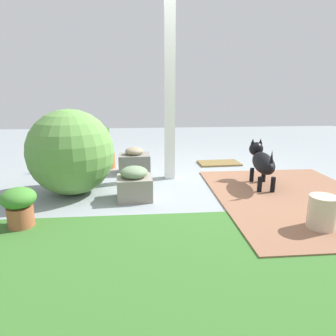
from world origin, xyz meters
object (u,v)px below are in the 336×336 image
porch_pillar (170,86)px  ceramic_urn (322,213)px  stone_planter_nearest (134,161)px  terracotta_pot_tall (105,154)px  terracotta_pot_spiky (62,154)px  dog (262,161)px  round_shrub (71,152)px  stone_planter_mid (134,184)px  terracotta_pot_broad (19,205)px  doormat (219,163)px

porch_pillar → ceramic_urn: porch_pillar is taller
stone_planter_nearest → terracotta_pot_tall: (0.48, -0.32, 0.06)m
terracotta_pot_tall → terracotta_pot_spiky: bearing=10.8°
stone_planter_nearest → dog: bearing=153.8°
round_shrub → dog: (-2.39, -0.06, -0.18)m
terracotta_pot_spiky → ceramic_urn: size_ratio=1.73×
round_shrub → ceramic_urn: (-2.46, 1.21, -0.35)m
stone_planter_mid → round_shrub: bearing=-19.3°
ceramic_urn → stone_planter_mid: bearing=-28.8°
porch_pillar → terracotta_pot_tall: porch_pillar is taller
terracotta_pot_broad → doormat: bearing=-138.2°
stone_planter_nearest → terracotta_pot_tall: 0.58m
dog → terracotta_pot_tall: bearing=-28.0°
stone_planter_nearest → terracotta_pot_broad: stone_planter_nearest is taller
ceramic_urn → stone_planter_nearest: bearing=-50.2°
stone_planter_mid → round_shrub: size_ratio=0.41×
stone_planter_nearest → round_shrub: size_ratio=0.47×
terracotta_pot_tall → doormat: size_ratio=0.94×
terracotta_pot_spiky → dog: 2.97m
terracotta_pot_tall → dog: size_ratio=0.77×
stone_planter_nearest → dog: size_ratio=0.56×
round_shrub → stone_planter_mid: bearing=160.7°
stone_planter_nearest → ceramic_urn: 2.71m
stone_planter_mid → ceramic_urn: 1.95m
stone_planter_nearest → terracotta_pot_spiky: terracotta_pot_spiky is taller
stone_planter_mid → dog: (-1.64, -0.32, 0.15)m
ceramic_urn → doormat: ceramic_urn is taller
doormat → stone_planter_mid: bearing=47.7°
porch_pillar → dog: bearing=157.0°
porch_pillar → stone_planter_mid: (0.49, 0.81, -1.11)m
round_shrub → terracotta_pot_tall: (-0.25, -1.20, -0.28)m
dog → ceramic_urn: 1.28m
stone_planter_mid → doormat: (-1.41, -1.55, -0.17)m
terracotta_pot_tall → ceramic_urn: size_ratio=2.03×
terracotta_pot_broad → doormat: size_ratio=0.55×
stone_planter_mid → ceramic_urn: stone_planter_mid is taller
stone_planter_nearest → doormat: size_ratio=0.69×
terracotta_pot_tall → dog: terracotta_pot_tall is taller
porch_pillar → terracotta_pot_spiky: porch_pillar is taller
stone_planter_mid → terracotta_pot_broad: size_ratio=1.11×
round_shrub → dog: 2.40m
doormat → dog: bearing=101.0°
stone_planter_mid → terracotta_pot_tall: terracotta_pot_tall is taller
stone_planter_nearest → porch_pillar: bearing=147.4°
terracotta_pot_tall → stone_planter_mid: bearing=108.9°
stone_planter_mid → doormat: 2.10m
doormat → terracotta_pot_tall: bearing=2.5°
terracotta_pot_broad → doormat: (-2.45, -2.19, -0.20)m
terracotta_pot_broad → terracotta_pot_spiky: terracotta_pot_spiky is taller
stone_planter_nearest → terracotta_pot_tall: terracotta_pot_tall is taller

